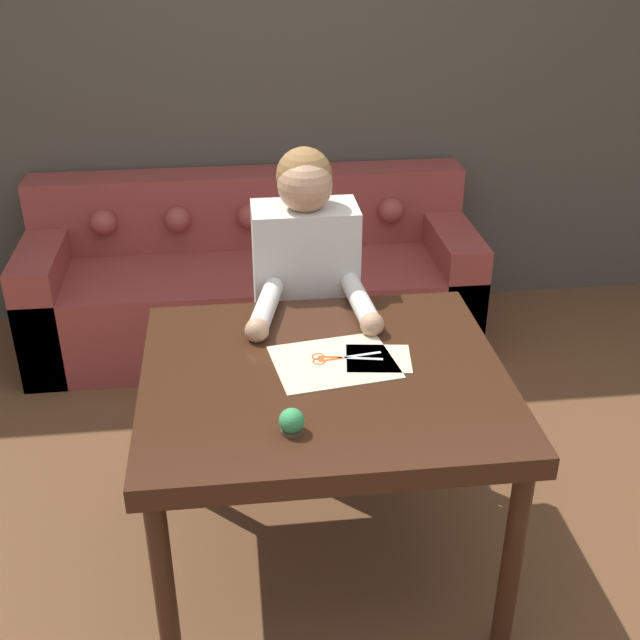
% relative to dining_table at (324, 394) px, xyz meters
% --- Properties ---
extents(ground_plane, '(16.00, 16.00, 0.00)m').
position_rel_dining_table_xyz_m(ground_plane, '(0.07, -0.06, -0.69)').
color(ground_plane, brown).
extents(wall_back, '(8.00, 0.06, 2.60)m').
position_rel_dining_table_xyz_m(wall_back, '(0.07, 2.00, 0.61)').
color(wall_back, '#474238').
rests_on(wall_back, ground_plane).
extents(dining_table, '(1.11, 0.98, 0.77)m').
position_rel_dining_table_xyz_m(dining_table, '(0.00, 0.00, 0.00)').
color(dining_table, '#381E11').
rests_on(dining_table, ground_plane).
extents(couch, '(2.18, 0.76, 0.82)m').
position_rel_dining_table_xyz_m(couch, '(-0.16, 1.62, -0.39)').
color(couch, brown).
rests_on(couch, ground_plane).
extents(person, '(0.46, 0.62, 1.27)m').
position_rel_dining_table_xyz_m(person, '(0.01, 0.64, -0.05)').
color(person, '#33281E').
rests_on(person, ground_plane).
extents(pattern_paper_main, '(0.40, 0.34, 0.00)m').
position_rel_dining_table_xyz_m(pattern_paper_main, '(0.04, 0.05, 0.08)').
color(pattern_paper_main, beige).
rests_on(pattern_paper_main, dining_table).
extents(pattern_paper_offcut, '(0.22, 0.19, 0.00)m').
position_rel_dining_table_xyz_m(pattern_paper_offcut, '(0.18, 0.05, 0.08)').
color(pattern_paper_offcut, beige).
rests_on(pattern_paper_offcut, dining_table).
extents(scissors, '(0.22, 0.07, 0.01)m').
position_rel_dining_table_xyz_m(scissors, '(0.04, 0.07, 0.08)').
color(scissors, silver).
rests_on(scissors, dining_table).
extents(pin_cushion, '(0.07, 0.07, 0.07)m').
position_rel_dining_table_xyz_m(pin_cushion, '(-0.12, -0.29, 0.11)').
color(pin_cushion, '#4C3828').
rests_on(pin_cushion, dining_table).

